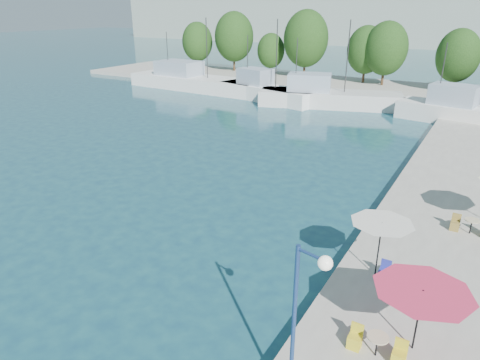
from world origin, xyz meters
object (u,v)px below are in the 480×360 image
Objects in this scene: trawler_03 at (326,97)px; street_lamp at (305,302)px; trawler_02 at (265,92)px; trawler_01 at (193,81)px; umbrella_white at (381,228)px; umbrella_pink at (422,297)px; trawler_04 at (470,114)px.

street_lamp is (14.11, -40.56, 3.02)m from trawler_03.
street_lamp is (22.16, -40.25, 3.02)m from trawler_02.
umbrella_white is at bearing -41.81° from trawler_01.
umbrella_pink is at bearing -41.42° from trawler_02.
trawler_02 is 4.65× the size of umbrella_pink.
umbrella_white is (-1.13, -32.34, 1.75)m from trawler_04.
trawler_02 is 23.55m from trawler_04.
trawler_02 reaches higher than street_lamp.
street_lamp reaches higher than umbrella_white.
umbrella_white is (14.37, -33.14, 1.75)m from trawler_03.
trawler_01 and trawler_04 have the same top height.
trawler_03 is at bearing -1.55° from trawler_01.
trawler_03 is 15.52m from trawler_04.
trawler_02 and trawler_04 have the same top height.
trawler_02 is 39.79m from umbrella_white.
umbrella_pink is at bearing -42.92° from trawler_01.
trawler_04 is at bearing 13.37° from trawler_02.
trawler_02 reaches higher than umbrella_pink.
trawler_04 is 3.01× the size of street_lamp.
trawler_04 is at bearing 87.99° from umbrella_white.
trawler_01 reaches higher than umbrella_white.
umbrella_pink is 1.23× the size of umbrella_white.
umbrella_pink is 0.62× the size of street_lamp.
trawler_03 is at bearing -173.35° from trawler_04.
street_lamp reaches higher than umbrella_pink.
trawler_02 is 43.92m from umbrella_pink.
trawler_03 is 1.12× the size of trawler_04.
trawler_02 is at bearing 132.76° from street_lamp.
trawler_02 is (12.75, -1.91, 0.00)m from trawler_01.
trawler_01 and trawler_03 have the same top height.
trawler_03 is 5.48× the size of umbrella_pink.
trawler_01 reaches higher than umbrella_pink.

